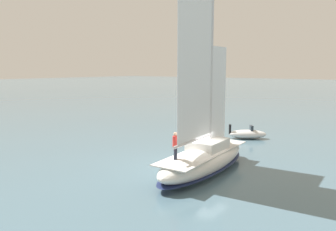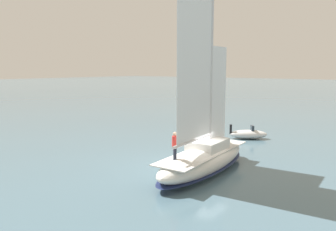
% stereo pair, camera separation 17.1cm
% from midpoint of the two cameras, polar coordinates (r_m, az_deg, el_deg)
% --- Properties ---
extents(ground_plane, '(400.00, 400.00, 0.00)m').
position_cam_midpoint_polar(ground_plane, '(21.88, 6.48, -9.72)').
color(ground_plane, slate).
extents(sailboat_main, '(10.18, 3.52, 13.74)m').
position_cam_midpoint_polar(sailboat_main, '(21.59, 6.54, -6.97)').
color(sailboat_main, white).
rests_on(sailboat_main, ground).
extents(motor_tender, '(3.24, 3.73, 1.37)m').
position_cam_midpoint_polar(motor_tender, '(32.51, 13.94, -3.17)').
color(motor_tender, silver).
rests_on(motor_tender, ground).
extents(channel_buoy, '(1.18, 1.18, 2.12)m').
position_cam_midpoint_polar(channel_buoy, '(41.41, 7.14, -0.02)').
color(channel_buoy, green).
rests_on(channel_buoy, ground).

